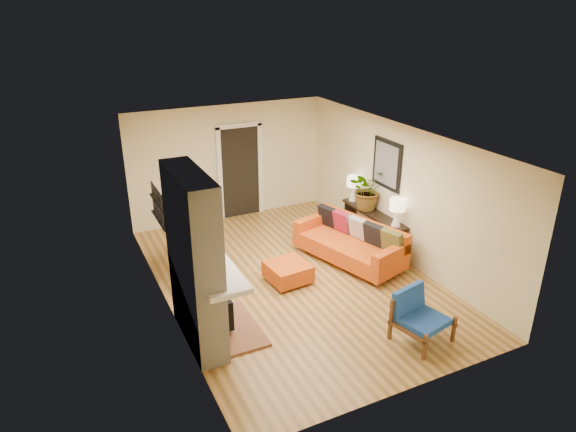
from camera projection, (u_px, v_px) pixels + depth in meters
name	position (u px, v px, depth m)	size (l,w,h in m)	color
room_shell	(264.00, 169.00, 11.27)	(6.50, 6.50, 6.50)	tan
fireplace	(197.00, 264.00, 7.21)	(1.09, 1.68, 2.60)	white
sofa	(352.00, 242.00, 9.85)	(1.50, 2.35, 0.86)	silver
ottoman	(288.00, 271.00, 9.13)	(0.76, 0.76, 0.35)	silver
blue_chair	(418.00, 313.00, 7.54)	(0.87, 0.85, 0.76)	brown
dining_table	(192.00, 238.00, 9.41)	(1.05, 1.83, 0.96)	brown
console_table	(373.00, 219.00, 10.36)	(0.34, 1.85, 0.72)	black
lamp_near	(397.00, 209.00, 9.57)	(0.30, 0.30, 0.54)	white
lamp_far	(354.00, 185.00, 10.81)	(0.30, 0.30, 0.54)	white
houseplant	(367.00, 189.00, 10.34)	(0.77, 0.67, 0.86)	#1E5919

